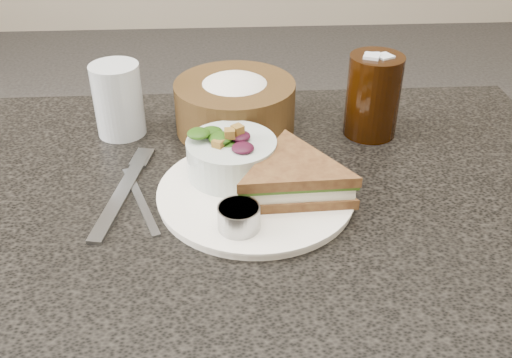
{
  "coord_description": "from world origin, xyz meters",
  "views": [
    {
      "loc": [
        -0.04,
        -0.66,
        1.21
      ],
      "look_at": [
        -0.0,
        -0.0,
        0.78
      ],
      "focal_mm": 40.0,
      "sensor_mm": 36.0,
      "label": 1
    }
  ],
  "objects_px": {
    "dinner_plate": "(256,193)",
    "bread_basket": "(235,98)",
    "salad_bowl": "(232,151)",
    "water_glass": "(118,100)",
    "sandwich": "(294,178)",
    "dressing_ramekin": "(239,218)",
    "cola_glass": "(373,93)"
  },
  "relations": [
    {
      "from": "sandwich",
      "to": "cola_glass",
      "type": "bearing_deg",
      "value": 49.46
    },
    {
      "from": "sandwich",
      "to": "dinner_plate",
      "type": "bearing_deg",
      "value": 165.69
    },
    {
      "from": "dressing_ramekin",
      "to": "cola_glass",
      "type": "distance_m",
      "value": 0.35
    },
    {
      "from": "sandwich",
      "to": "bread_basket",
      "type": "xyz_separation_m",
      "value": [
        -0.07,
        0.22,
        0.02
      ]
    },
    {
      "from": "sandwich",
      "to": "dressing_ramekin",
      "type": "bearing_deg",
      "value": -138.76
    },
    {
      "from": "dinner_plate",
      "to": "sandwich",
      "type": "bearing_deg",
      "value": -12.21
    },
    {
      "from": "dinner_plate",
      "to": "dressing_ramekin",
      "type": "bearing_deg",
      "value": -107.43
    },
    {
      "from": "sandwich",
      "to": "cola_glass",
      "type": "height_order",
      "value": "cola_glass"
    },
    {
      "from": "dressing_ramekin",
      "to": "sandwich",
      "type": "bearing_deg",
      "value": 43.34
    },
    {
      "from": "salad_bowl",
      "to": "water_glass",
      "type": "bearing_deg",
      "value": 139.12
    },
    {
      "from": "sandwich",
      "to": "water_glass",
      "type": "distance_m",
      "value": 0.34
    },
    {
      "from": "dinner_plate",
      "to": "bread_basket",
      "type": "bearing_deg",
      "value": 96.43
    },
    {
      "from": "bread_basket",
      "to": "water_glass",
      "type": "height_order",
      "value": "water_glass"
    },
    {
      "from": "sandwich",
      "to": "salad_bowl",
      "type": "xyz_separation_m",
      "value": [
        -0.08,
        0.06,
        0.01
      ]
    },
    {
      "from": "water_glass",
      "to": "dressing_ramekin",
      "type": "bearing_deg",
      "value": -56.83
    },
    {
      "from": "sandwich",
      "to": "cola_glass",
      "type": "distance_m",
      "value": 0.24
    },
    {
      "from": "dinner_plate",
      "to": "bread_basket",
      "type": "xyz_separation_m",
      "value": [
        -0.02,
        0.21,
        0.05
      ]
    },
    {
      "from": "salad_bowl",
      "to": "water_glass",
      "type": "relative_size",
      "value": 1.07
    },
    {
      "from": "dinner_plate",
      "to": "water_glass",
      "type": "bearing_deg",
      "value": 136.64
    },
    {
      "from": "cola_glass",
      "to": "water_glass",
      "type": "bearing_deg",
      "value": 176.6
    },
    {
      "from": "dinner_plate",
      "to": "dressing_ramekin",
      "type": "relative_size",
      "value": 5.04
    },
    {
      "from": "bread_basket",
      "to": "cola_glass",
      "type": "height_order",
      "value": "cola_glass"
    },
    {
      "from": "bread_basket",
      "to": "dinner_plate",
      "type": "bearing_deg",
      "value": -83.57
    },
    {
      "from": "cola_glass",
      "to": "dressing_ramekin",
      "type": "bearing_deg",
      "value": -130.97
    },
    {
      "from": "salad_bowl",
      "to": "dressing_ramekin",
      "type": "relative_size",
      "value": 2.38
    },
    {
      "from": "dinner_plate",
      "to": "water_glass",
      "type": "xyz_separation_m",
      "value": [
        -0.21,
        0.2,
        0.05
      ]
    },
    {
      "from": "cola_glass",
      "to": "water_glass",
      "type": "height_order",
      "value": "cola_glass"
    },
    {
      "from": "salad_bowl",
      "to": "water_glass",
      "type": "xyz_separation_m",
      "value": [
        -0.18,
        0.16,
        0.01
      ]
    },
    {
      "from": "cola_glass",
      "to": "water_glass",
      "type": "xyz_separation_m",
      "value": [
        -0.42,
        0.02,
        -0.01
      ]
    },
    {
      "from": "sandwich",
      "to": "bread_basket",
      "type": "bearing_deg",
      "value": 106.85
    },
    {
      "from": "salad_bowl",
      "to": "bread_basket",
      "type": "height_order",
      "value": "bread_basket"
    },
    {
      "from": "dinner_plate",
      "to": "sandwich",
      "type": "xyz_separation_m",
      "value": [
        0.05,
        -0.01,
        0.03
      ]
    }
  ]
}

